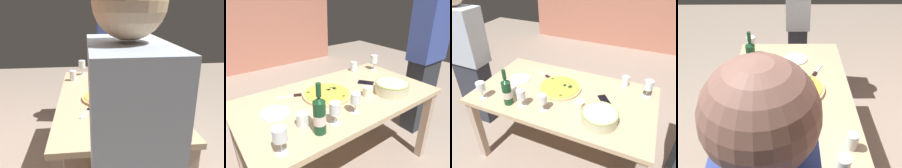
% 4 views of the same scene
% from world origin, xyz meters
% --- Properties ---
extents(ground_plane, '(8.00, 8.00, 0.00)m').
position_xyz_m(ground_plane, '(0.00, 0.00, 0.00)').
color(ground_plane, gray).
extents(dining_table, '(1.60, 0.90, 0.75)m').
position_xyz_m(dining_table, '(0.00, 0.00, 0.66)').
color(dining_table, tan).
rests_on(dining_table, ground).
extents(pizza, '(0.40, 0.40, 0.03)m').
position_xyz_m(pizza, '(-0.07, 0.06, 0.76)').
color(pizza, '#DFB272').
rests_on(pizza, dining_table).
extents(serving_bowl, '(0.28, 0.28, 0.10)m').
position_xyz_m(serving_bowl, '(0.39, -0.23, 0.80)').
color(serving_bowl, beige).
rests_on(serving_bowl, dining_table).
extents(wine_bottle, '(0.08, 0.08, 0.32)m').
position_xyz_m(wine_bottle, '(-0.37, -0.31, 0.87)').
color(wine_bottle, '#154323').
rests_on(wine_bottle, dining_table).
extents(wine_glass_near_pizza, '(0.07, 0.07, 0.15)m').
position_xyz_m(wine_glass_near_pizza, '(-0.06, -0.28, 0.86)').
color(wine_glass_near_pizza, white).
rests_on(wine_glass_near_pizza, dining_table).
extents(wine_glass_by_bottle, '(0.08, 0.08, 0.16)m').
position_xyz_m(wine_glass_by_bottle, '(0.69, 0.26, 0.86)').
color(wine_glass_by_bottle, white).
rests_on(wine_glass_by_bottle, dining_table).
extents(wine_glass_far_left, '(0.08, 0.08, 0.16)m').
position_xyz_m(wine_glass_far_left, '(-0.63, -0.34, 0.87)').
color(wine_glass_far_left, white).
rests_on(wine_glass_far_left, dining_table).
extents(wine_glass_far_right, '(0.07, 0.07, 0.15)m').
position_xyz_m(wine_glass_far_right, '(-0.25, -0.30, 0.86)').
color(wine_glass_far_right, white).
rests_on(wine_glass_far_right, dining_table).
extents(cup_amber, '(0.08, 0.08, 0.08)m').
position_xyz_m(cup_amber, '(0.20, -0.14, 0.79)').
color(cup_amber, '#F1E9CE').
rests_on(cup_amber, dining_table).
extents(cup_ceramic, '(0.08, 0.08, 0.09)m').
position_xyz_m(cup_ceramic, '(-0.42, -0.19, 0.79)').
color(cup_ceramic, white).
rests_on(cup_ceramic, dining_table).
extents(cup_spare, '(0.07, 0.07, 0.10)m').
position_xyz_m(cup_spare, '(0.48, 0.35, 0.80)').
color(cup_spare, white).
rests_on(cup_spare, dining_table).
extents(side_plate, '(0.21, 0.21, 0.01)m').
position_xyz_m(side_plate, '(-0.51, 0.05, 0.76)').
color(side_plate, white).
rests_on(side_plate, dining_table).
extents(cell_phone, '(0.14, 0.16, 0.01)m').
position_xyz_m(cell_phone, '(0.36, 0.05, 0.76)').
color(cell_phone, black).
rests_on(cell_phone, dining_table).
extents(pizza_knife, '(0.19, 0.11, 0.02)m').
position_xyz_m(pizza_knife, '(-0.30, 0.21, 0.76)').
color(pizza_knife, silver).
rests_on(pizza_knife, dining_table).
extents(person_guest_left, '(0.40, 0.24, 1.74)m').
position_xyz_m(person_guest_left, '(1.15, -0.06, 0.89)').
color(person_guest_left, '#282C33').
rests_on(person_guest_left, ground).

